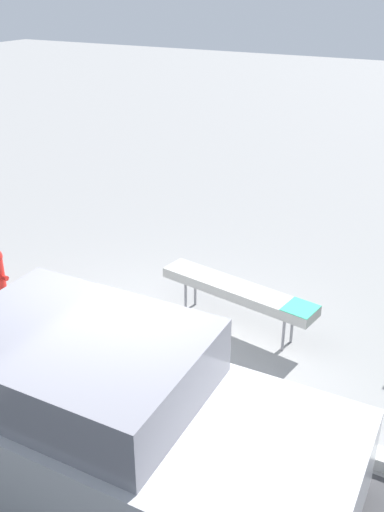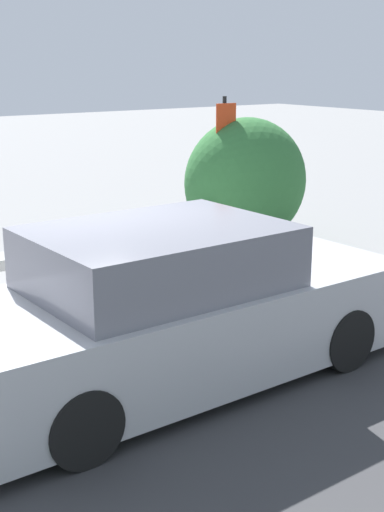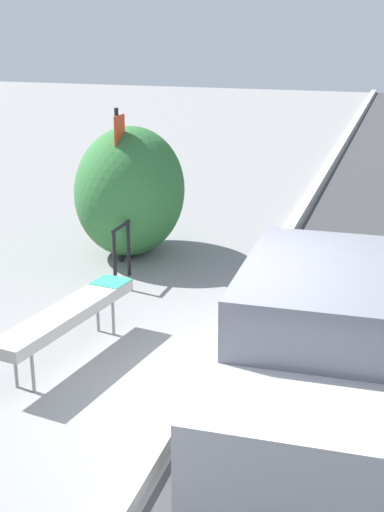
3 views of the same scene
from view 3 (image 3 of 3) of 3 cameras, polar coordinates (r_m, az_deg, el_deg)
The scene contains 7 objects.
ground_plane at distance 7.06m, azimuth -0.29°, elevation -11.47°, with size 60.00×60.00×0.00m, color gray.
curb at distance 7.03m, azimuth -0.29°, elevation -11.01°, with size 60.00×0.20×0.13m.
bench at distance 7.74m, azimuth -9.97°, elevation -4.62°, with size 2.16×0.71×0.60m.
bike_rack at distance 9.90m, azimuth -5.66°, elevation 0.72°, with size 0.55×0.05×0.83m.
sign_post at distance 10.50m, azimuth -5.86°, elevation 6.74°, with size 0.36×0.08×2.30m.
shrub_hedge at distance 10.98m, azimuth -4.96°, elevation 5.18°, with size 2.05×1.62×1.98m.
parked_car_near at distance 6.85m, azimuth 10.87°, elevation -6.64°, with size 4.49×1.85×1.44m.
Camera 3 is at (-5.83, -1.81, 3.56)m, focal length 50.00 mm.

